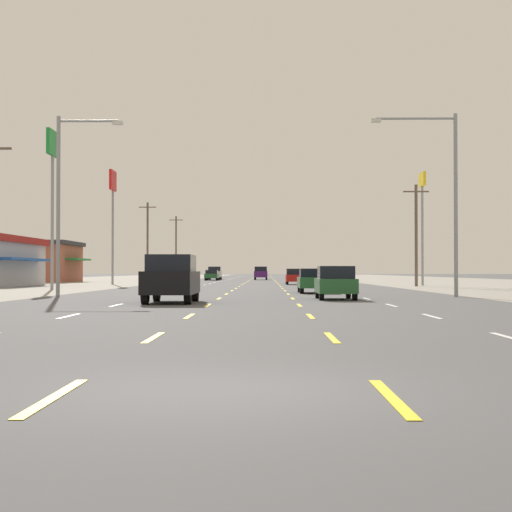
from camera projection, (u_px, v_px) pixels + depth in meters
The scene contains 19 objects.
ground_plane at pixel (260, 285), 74.86m from camera, with size 572.00×572.00×0.00m, color #4C4C4F.
lane_markings at pixel (262, 280), 113.35m from camera, with size 10.64×227.60×0.01m.
signal_span_wire at pixel (250, 40), 15.29m from camera, with size 27.26×0.52×9.83m.
suv_inner_left_nearest at pixel (171, 278), 33.40m from camera, with size 1.98×4.90×1.98m.
hatchback_inner_right_near at pixel (336, 283), 37.38m from camera, with size 1.72×3.90×1.54m.
sedan_inner_right_mid at pixel (314, 280), 48.34m from camera, with size 1.80×4.50×1.46m.
hatchback_inner_right_midfar at pixel (295, 276), 78.51m from camera, with size 1.72×3.90×1.54m.
sedan_far_left_far at pixel (212, 275), 113.46m from camera, with size 1.80×4.50×1.46m.
suv_center_turn_farther at pixel (261, 273), 121.05m from camera, with size 1.98×4.90×1.98m.
suv_far_left_farthest at pixel (215, 273), 122.58m from camera, with size 1.98×4.90×1.98m.
storefront_left_row_2 at pixel (33, 261), 96.67m from camera, with size 11.36×11.48×4.85m.
pole_sign_left_row_1 at pixel (53, 166), 56.97m from camera, with size 0.24×2.59×11.24m.
pole_sign_left_row_2 at pixel (113, 195), 79.64m from camera, with size 0.24×2.70×11.22m.
pole_sign_right_row_2 at pixel (422, 201), 73.37m from camera, with size 0.24×2.35×10.25m.
streetlight_left_row_0 at pixel (65, 193), 41.37m from camera, with size 3.40×0.26×9.25m.
streetlight_right_row_0 at pixel (446, 189), 41.15m from camera, with size 4.41×0.26×9.35m.
utility_pole_right_row_1 at pixel (416, 233), 69.12m from camera, with size 2.20×0.26×8.72m.
utility_pole_left_row_2 at pixel (148, 240), 102.94m from camera, with size 2.20×0.26×10.06m.
utility_pole_left_row_3 at pixel (176, 246), 129.07m from camera, with size 2.20×0.26×10.08m.
Camera 1 is at (0.44, -8.89, 1.31)m, focal length 56.79 mm.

